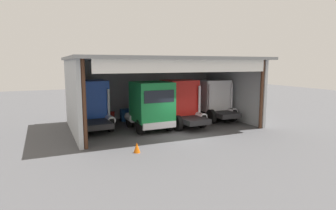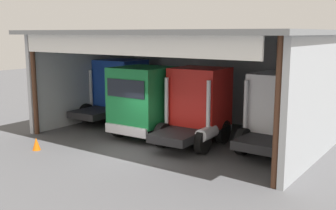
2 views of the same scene
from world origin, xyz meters
name	(u,v)px [view 2 (image 2 of 2)]	position (x,y,z in m)	size (l,w,h in m)	color
ground_plane	(128,156)	(0.00, 0.00, 0.00)	(80.00, 80.00, 0.00)	#4C4C4F
workshop_shed	(191,63)	(0.00, 4.89, 3.59)	(13.69, 9.06, 5.22)	#ADB2B7
truck_blue_left_bay	(118,89)	(-5.24, 5.16, 1.86)	(2.82, 4.73, 3.55)	#1E47B7
truck_green_yard_outside	(146,100)	(-1.37, 2.90, 1.86)	(2.78, 4.75, 3.50)	#197F3D
truck_red_center_bay	(198,105)	(1.32, 3.39, 1.84)	(2.67, 4.39, 3.52)	red
truck_white_right_bay	(280,111)	(4.88, 4.30, 1.81)	(2.53, 4.32, 3.40)	white
oil_drum	(161,112)	(-3.34, 6.84, 0.43)	(0.58, 0.58, 0.86)	#B21E19
tool_cart	(180,113)	(-2.04, 6.92, 0.50)	(0.90, 0.60, 1.00)	#1E59A5
traffic_cone	(36,144)	(-3.89, -1.69, 0.28)	(0.36, 0.36, 0.56)	orange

